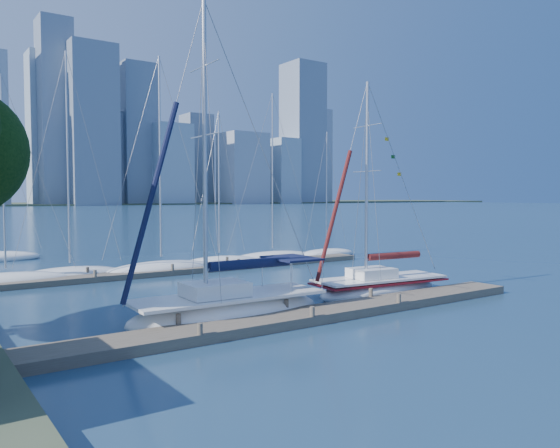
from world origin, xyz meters
TOP-DOWN VIEW (x-y plane):
  - ground at (0.00, 0.00)m, footprint 700.00×700.00m
  - near_dock at (0.00, 0.00)m, footprint 26.00×2.00m
  - far_dock at (2.00, 16.00)m, footprint 30.00×1.80m
  - sailboat_navy at (-2.21, 2.03)m, footprint 9.08×3.17m
  - sailboat_maroon at (7.25, 2.56)m, footprint 8.14×3.39m
  - bg_boat_0 at (-8.59, 17.06)m, footprint 7.93×3.96m
  - bg_boat_1 at (-4.84, 17.71)m, footprint 6.74×2.50m
  - bg_boat_2 at (0.88, 16.78)m, footprint 8.03×4.38m
  - bg_boat_3 at (6.00, 17.98)m, footprint 6.93×4.75m
  - bg_boat_4 at (11.37, 18.83)m, footprint 8.04×3.41m
  - bg_boat_5 at (16.77, 18.45)m, footprint 6.20×3.29m

SIDE VIEW (x-z plane):
  - ground at x=0.00m, z-range 0.00..0.00m
  - far_dock at x=2.00m, z-range 0.00..0.36m
  - near_dock at x=0.00m, z-range 0.00..0.40m
  - bg_boat_5 at x=16.77m, z-range -5.29..5.75m
  - bg_boat_3 at x=6.00m, z-range -5.68..6.18m
  - bg_boat_4 at x=11.37m, z-range -6.67..7.18m
  - bg_boat_0 at x=-8.59m, z-range -6.04..6.57m
  - bg_boat_1 at x=-4.84m, z-range -7.00..7.59m
  - bg_boat_2 at x=0.88m, z-range -7.16..7.77m
  - sailboat_maroon at x=7.25m, z-range -4.91..6.74m
  - sailboat_navy at x=-2.21m, z-range -5.87..7.92m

